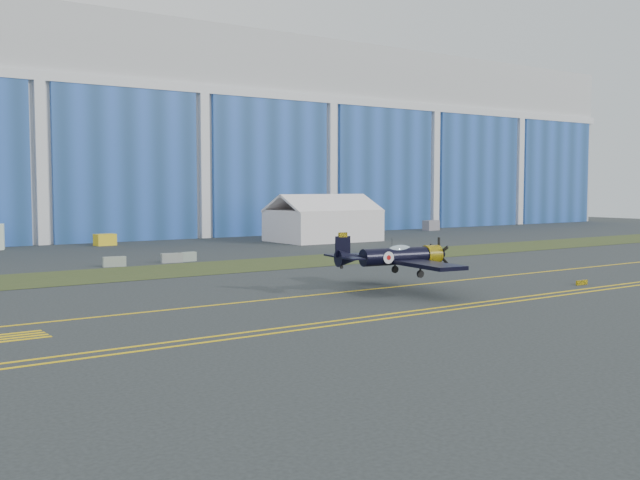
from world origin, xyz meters
TOP-DOWN VIEW (x-y plane):
  - ground at (0.00, 0.00)m, footprint 260.00×260.00m
  - grass_median at (0.00, 14.00)m, footprint 260.00×10.00m
  - taxiway_centreline at (0.00, -5.00)m, footprint 200.00×0.20m
  - edge_line_near at (0.00, -14.50)m, footprint 80.00×0.20m
  - edge_line_far at (0.00, -13.50)m, footprint 80.00×0.20m
  - guard_board_right at (22.00, -12.00)m, footprint 1.20×0.15m
  - warbird at (8.83, -6.47)m, footprint 11.23×12.96m
  - tent at (32.12, 34.98)m, footprint 13.40×9.84m
  - tug at (5.96, 44.05)m, footprint 2.58×1.79m
  - gse_box at (60.44, 44.29)m, footprint 2.92×1.81m
  - barrier_a at (-1.57, 19.81)m, footprint 2.07×0.92m
  - barrier_b at (4.12, 20.15)m, footprint 2.06×0.86m
  - barrier_c at (5.66, 20.36)m, footprint 2.05×0.80m

SIDE VIEW (x-z plane):
  - ground at x=0.00m, z-range 0.00..0.00m
  - taxiway_centreline at x=0.00m, z-range 0.00..0.02m
  - edge_line_near at x=0.00m, z-range 0.00..0.02m
  - edge_line_far at x=0.00m, z-range 0.00..0.02m
  - grass_median at x=0.00m, z-range 0.01..0.03m
  - guard_board_right at x=22.00m, z-range 0.00..0.35m
  - barrier_a at x=-1.57m, z-range 0.00..0.90m
  - barrier_b at x=4.12m, z-range 0.00..0.90m
  - barrier_c at x=5.66m, z-range 0.00..0.90m
  - tug at x=5.96m, z-range 0.00..1.41m
  - gse_box at x=60.44m, z-range 0.00..1.65m
  - warbird at x=8.83m, z-range 0.64..4.13m
  - tent at x=32.12m, z-range 0.00..6.21m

